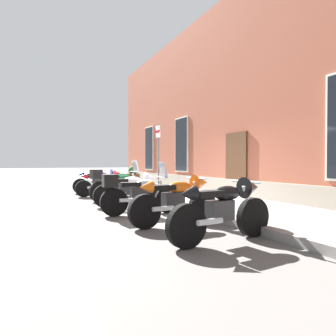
{
  "coord_description": "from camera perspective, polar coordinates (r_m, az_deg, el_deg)",
  "views": [
    {
      "loc": [
        8.42,
        -3.67,
        1.27
      ],
      "look_at": [
        -0.53,
        0.53,
        1.1
      ],
      "focal_mm": 32.64,
      "sensor_mm": 36.0,
      "label": 1
    }
  ],
  "objects": [
    {
      "name": "sidewalk",
      "position": [
        9.93,
        6.09,
        -5.89
      ],
      "size": [
        30.16,
        2.88,
        0.16
      ],
      "primitive_type": "cube",
      "color": "gray",
      "rests_on": "ground_plane"
    },
    {
      "name": "motorcycle_orange_sport",
      "position": [
        6.23,
        1.94,
        -5.56
      ],
      "size": [
        0.62,
        2.05,
        1.02
      ],
      "color": "black",
      "rests_on": "ground_plane"
    },
    {
      "name": "motorcycle_red_sport",
      "position": [
        11.78,
        -11.82,
        -2.55
      ],
      "size": [
        0.62,
        1.99,
        0.99
      ],
      "color": "black",
      "rests_on": "ground_plane"
    },
    {
      "name": "lane_stripe",
      "position": [
        8.53,
        -21.9,
        -7.6
      ],
      "size": [
        30.16,
        0.12,
        0.01
      ],
      "primitive_type": "cube",
      "color": "silver",
      "rests_on": "ground_plane"
    },
    {
      "name": "motorcycle_green_touring",
      "position": [
        10.31,
        -9.59,
        -2.98
      ],
      "size": [
        0.65,
        2.07,
        1.34
      ],
      "color": "black",
      "rests_on": "ground_plane"
    },
    {
      "name": "motorcycle_silver_touring",
      "position": [
        7.47,
        -5.71,
        -4.63
      ],
      "size": [
        0.62,
        2.03,
        1.28
      ],
      "color": "black",
      "rests_on": "ground_plane"
    },
    {
      "name": "ground_plane",
      "position": [
        9.28,
        -1.61,
        -6.87
      ],
      "size": [
        140.0,
        140.0,
        0.0
      ],
      "primitive_type": "plane",
      "color": "#565451"
    },
    {
      "name": "brick_pub_facade",
      "position": [
        12.68,
        22.37,
        11.61
      ],
      "size": [
        24.16,
        5.35,
        7.26
      ],
      "color": "brown",
      "rests_on": "ground_plane"
    },
    {
      "name": "motorcycle_black_sport",
      "position": [
        5.01,
        10.73,
        -7.15
      ],
      "size": [
        0.62,
        2.06,
        1.03
      ],
      "color": "black",
      "rests_on": "ground_plane"
    },
    {
      "name": "motorcycle_blue_sport",
      "position": [
        13.13,
        -12.48,
        -2.17
      ],
      "size": [
        0.62,
        2.11,
        1.01
      ],
      "color": "black",
      "rests_on": "ground_plane"
    },
    {
      "name": "motorcycle_white_sport",
      "position": [
        8.9,
        -6.85,
        -3.66
      ],
      "size": [
        0.62,
        2.04,
        1.0
      ],
      "color": "black",
      "rests_on": "ground_plane"
    },
    {
      "name": "barrel_planter",
      "position": [
        13.37,
        -6.56,
        -1.99
      ],
      "size": [
        0.62,
        0.62,
        0.98
      ],
      "color": "brown",
      "rests_on": "sidewalk"
    },
    {
      "name": "parking_sign",
      "position": [
        11.25,
        -1.82,
        3.57
      ],
      "size": [
        0.36,
        0.07,
        2.51
      ],
      "color": "#4C4C51",
      "rests_on": "sidewalk"
    }
  ]
}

